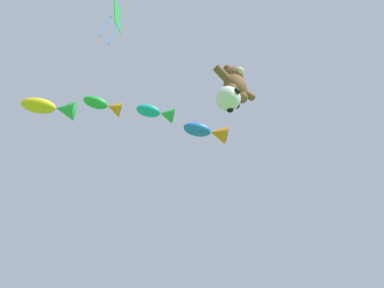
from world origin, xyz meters
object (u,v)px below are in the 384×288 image
object	(u,v)px
fish_kite_cobalt	(208,132)
fish_kite_emerald	(105,105)
fish_kite_goldfin	(52,108)
diamond_kite	(116,18)
teddy_bear_kite	(235,83)
fish_kite_teal	(158,113)
soccer_ball_kite	(228,99)

from	to	relation	value
fish_kite_cobalt	fish_kite_emerald	size ratio (longest dim) A/B	1.13
fish_kite_goldfin	diamond_kite	size ratio (longest dim) A/B	0.72
teddy_bear_kite	fish_kite_teal	distance (m)	4.07
fish_kite_teal	fish_kite_emerald	size ratio (longest dim) A/B	0.98
teddy_bear_kite	diamond_kite	world-z (taller)	diamond_kite
teddy_bear_kite	soccer_ball_kite	bearing A→B (deg)	155.49
soccer_ball_kite	fish_kite_teal	bearing A→B (deg)	95.07
fish_kite_cobalt	fish_kite_teal	xyz separation A→B (m)	(-1.90, 0.85, 0.46)
soccer_ball_kite	fish_kite_cobalt	bearing A→B (deg)	57.52
fish_kite_goldfin	diamond_kite	distance (m)	4.86
fish_kite_teal	teddy_bear_kite	bearing A→B (deg)	-80.43
teddy_bear_kite	fish_kite_goldfin	distance (m)	7.44
fish_kite_goldfin	fish_kite_emerald	bearing A→B (deg)	-39.51
teddy_bear_kite	fish_kite_emerald	size ratio (longest dim) A/B	1.08
soccer_ball_kite	fish_kite_goldfin	xyz separation A→B (m)	(-3.60, 5.89, 3.18)
fish_kite_cobalt	fish_kite_emerald	xyz separation A→B (m)	(-3.63, 2.07, 0.71)
teddy_bear_kite	fish_kite_goldfin	bearing A→B (deg)	122.85
fish_kite_emerald	fish_kite_goldfin	xyz separation A→B (m)	(-1.57, 1.30, -0.26)
fish_kite_emerald	fish_kite_goldfin	distance (m)	2.05
soccer_ball_kite	fish_kite_goldfin	bearing A→B (deg)	121.42
fish_kite_teal	fish_kite_goldfin	size ratio (longest dim) A/B	0.74
teddy_bear_kite	soccer_ball_kite	xyz separation A→B (m)	(-0.29, 0.13, -1.20)
teddy_bear_kite	fish_kite_teal	world-z (taller)	fish_kite_teal
fish_kite_teal	fish_kite_goldfin	bearing A→B (deg)	142.60
soccer_ball_kite	fish_kite_goldfin	size ratio (longest dim) A/B	0.38
fish_kite_cobalt	teddy_bear_kite	bearing A→B (deg)	-116.33
soccer_ball_kite	fish_kite_cobalt	size ratio (longest dim) A/B	0.45
teddy_bear_kite	diamond_kite	size ratio (longest dim) A/B	0.59
teddy_bear_kite	fish_kite_cobalt	xyz separation A→B (m)	(1.31, 2.66, 1.53)
fish_kite_cobalt	diamond_kite	bearing A→B (deg)	-164.73
soccer_ball_kite	fish_kite_goldfin	world-z (taller)	fish_kite_goldfin
fish_kite_teal	fish_kite_emerald	world-z (taller)	fish_kite_emerald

